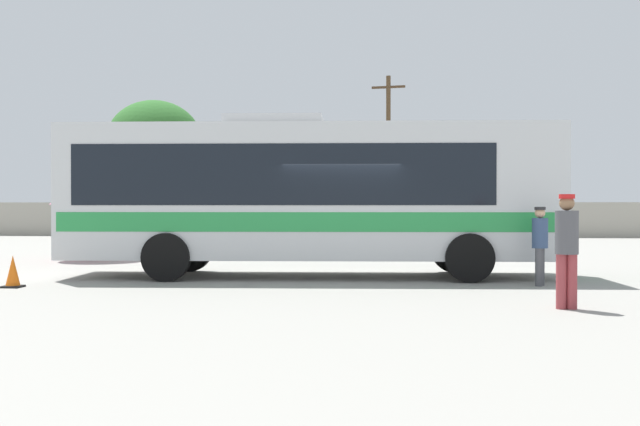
{
  "coord_description": "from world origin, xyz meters",
  "views": [
    {
      "loc": [
        0.95,
        -16.95,
        1.63
      ],
      "look_at": [
        -0.76,
        2.51,
        1.43
      ],
      "focal_mm": 42.64,
      "sensor_mm": 36.0,
      "label": 1
    }
  ],
  "objects": [
    {
      "name": "passenger_waiting_on_apron",
      "position": [
        3.76,
        -4.76,
        1.03
      ],
      "size": [
        0.37,
        0.37,
        1.8
      ],
      "color": "#99383D",
      "rests_on": "ground_plane"
    },
    {
      "name": "roadside_tree_midleft",
      "position": [
        -4.36,
        28.5,
        4.0
      ],
      "size": [
        4.45,
        4.45,
        5.9
      ],
      "color": "brown",
      "rests_on": "ground_plane"
    },
    {
      "name": "traffic_cone_on_apron",
      "position": [
        -6.43,
        -2.53,
        0.31
      ],
      "size": [
        0.36,
        0.36,
        0.64
      ],
      "color": "black",
      "rests_on": "ground_plane"
    },
    {
      "name": "vendor_umbrella_near_gate_pink",
      "position": [
        -7.77,
        4.9,
        1.95
      ],
      "size": [
        2.42,
        2.42,
        2.32
      ],
      "color": "gray",
      "rests_on": "ground_plane"
    },
    {
      "name": "roadside_tree_left",
      "position": [
        -13.22,
        28.43,
        5.61
      ],
      "size": [
        5.69,
        5.69,
        8.03
      ],
      "color": "brown",
      "rests_on": "ground_plane"
    },
    {
      "name": "parked_car_leftmost_grey",
      "position": [
        -10.78,
        18.42,
        0.79
      ],
      "size": [
        4.2,
        2.05,
        1.5
      ],
      "color": "slate",
      "rests_on": "ground_plane"
    },
    {
      "name": "coach_bus_silver_green",
      "position": [
        -0.91,
        0.27,
        1.95
      ],
      "size": [
        11.17,
        3.12,
        3.65
      ],
      "color": "silver",
      "rests_on": "ground_plane"
    },
    {
      "name": "perimeter_wall",
      "position": [
        0.0,
        22.09,
        0.89
      ],
      "size": [
        80.0,
        0.3,
        1.77
      ],
      "primitive_type": "cube",
      "color": "#9E998C",
      "rests_on": "ground_plane"
    },
    {
      "name": "attendant_by_bus_door",
      "position": [
        4.03,
        -1.32,
        0.91
      ],
      "size": [
        0.43,
        0.43,
        1.6
      ],
      "color": "#4C4C51",
      "rests_on": "ground_plane"
    },
    {
      "name": "parked_car_second_silver",
      "position": [
        -5.32,
        17.7,
        0.78
      ],
      "size": [
        4.33,
        2.18,
        1.46
      ],
      "color": "#B7BABF",
      "rests_on": "ground_plane"
    },
    {
      "name": "utility_pole_near",
      "position": [
        1.03,
        23.82,
        4.45
      ],
      "size": [
        1.79,
        0.45,
        8.54
      ],
      "color": "#4C3823",
      "rests_on": "ground_plane"
    },
    {
      "name": "ground_plane",
      "position": [
        0.0,
        10.0,
        0.0
      ],
      "size": [
        300.0,
        300.0,
        0.0
      ],
      "primitive_type": "plane",
      "color": "gray"
    }
  ]
}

